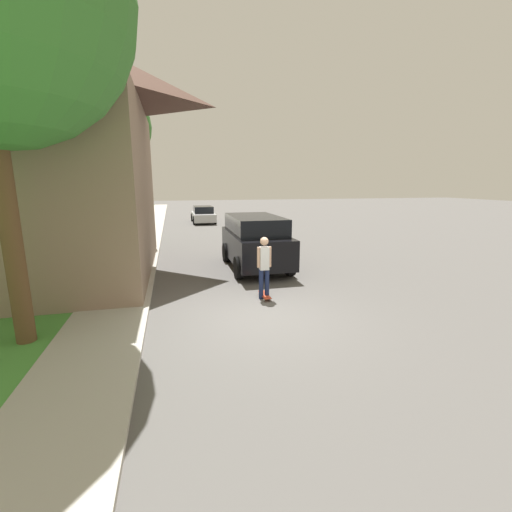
{
  "coord_description": "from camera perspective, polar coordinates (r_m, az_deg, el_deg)",
  "views": [
    {
      "loc": [
        -1.99,
        -7.71,
        3.22
      ],
      "look_at": [
        0.59,
        2.88,
        0.9
      ],
      "focal_mm": 24.0,
      "sensor_mm": 36.0,
      "label": 1
    }
  ],
  "objects": [
    {
      "name": "skateboarder",
      "position": [
        9.57,
        1.37,
        -1.43
      ],
      "size": [
        0.41,
        0.23,
        1.77
      ],
      "color": "#192347",
      "rests_on": "ground_plane"
    },
    {
      "name": "sidewalk",
      "position": [
        14.16,
        -19.85,
        -1.64
      ],
      "size": [
        1.8,
        80.0,
        0.1
      ],
      "color": "#ADA89E",
      "rests_on": "ground_plane"
    },
    {
      "name": "fire_hydrant",
      "position": [
        9.6,
        -22.14,
        -5.78
      ],
      "size": [
        0.2,
        0.2,
        0.69
      ],
      "color": "gold",
      "rests_on": "sidewalk"
    },
    {
      "name": "car_down_street",
      "position": [
        29.1,
        -8.8,
        6.83
      ],
      "size": [
        1.86,
        4.48,
        1.36
      ],
      "color": "#B7B7BC",
      "rests_on": "ground_plane"
    },
    {
      "name": "suv_parked",
      "position": [
        13.09,
        -0.13,
        2.58
      ],
      "size": [
        2.09,
        4.41,
        2.01
      ],
      "color": "black",
      "rests_on": "ground_plane"
    },
    {
      "name": "lawn_tree_far",
      "position": [
        19.03,
        -22.91,
        19.21
      ],
      "size": [
        3.74,
        3.74,
        7.73
      ],
      "color": "brown",
      "rests_on": "lawn"
    },
    {
      "name": "skateboard",
      "position": [
        9.87,
        1.46,
        -6.53
      ],
      "size": [
        0.22,
        0.76,
        0.1
      ],
      "color": "#B73D23",
      "rests_on": "ground_plane"
    },
    {
      "name": "lawn",
      "position": [
        15.3,
        -36.45,
        -2.37
      ],
      "size": [
        10.0,
        80.0,
        0.08
      ],
      "color": "#478E38",
      "rests_on": "ground_plane"
    },
    {
      "name": "ground_plane",
      "position": [
        8.59,
        0.76,
        -10.0
      ],
      "size": [
        120.0,
        120.0,
        0.0
      ],
      "primitive_type": "plane",
      "color": "#54514F"
    }
  ]
}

